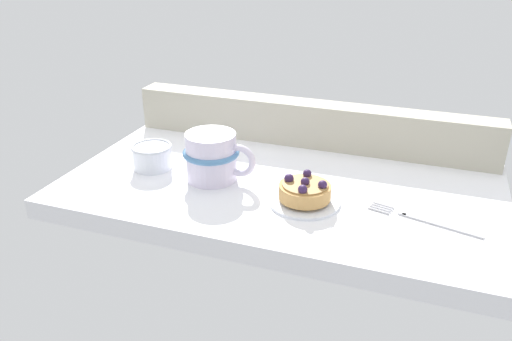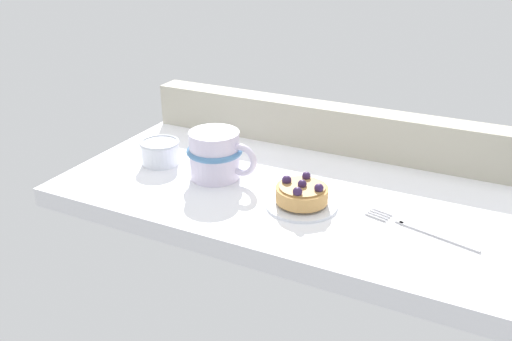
# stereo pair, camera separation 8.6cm
# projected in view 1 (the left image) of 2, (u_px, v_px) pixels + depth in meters

# --- Properties ---
(ground_plane) EXTENTS (0.76, 0.43, 0.03)m
(ground_plane) POSITION_uv_depth(u_px,v_px,m) (282.00, 189.00, 0.92)
(ground_plane) COLOR white
(window_rail_back) EXTENTS (0.74, 0.06, 0.09)m
(window_rail_back) POSITION_uv_depth(u_px,v_px,m) (309.00, 123.00, 1.05)
(window_rail_back) COLOR #B2AD99
(window_rail_back) RESTS_ON ground_plane
(dessert_plate) EXTENTS (0.12, 0.12, 0.01)m
(dessert_plate) POSITION_uv_depth(u_px,v_px,m) (304.00, 201.00, 0.84)
(dessert_plate) COLOR silver
(dessert_plate) RESTS_ON ground_plane
(raspberry_tart) EXTENTS (0.08, 0.08, 0.04)m
(raspberry_tart) POSITION_uv_depth(u_px,v_px,m) (305.00, 190.00, 0.83)
(raspberry_tart) COLOR tan
(raspberry_tart) RESTS_ON dessert_plate
(coffee_mug) EXTENTS (0.13, 0.10, 0.09)m
(coffee_mug) POSITION_uv_depth(u_px,v_px,m) (213.00, 156.00, 0.90)
(coffee_mug) COLOR silver
(coffee_mug) RESTS_ON ground_plane
(dessert_fork) EXTENTS (0.17, 0.06, 0.01)m
(dessert_fork) POSITION_uv_depth(u_px,v_px,m) (422.00, 219.00, 0.78)
(dessert_fork) COLOR #B7B7BC
(dessert_fork) RESTS_ON ground_plane
(sugar_bowl) EXTENTS (0.08, 0.08, 0.05)m
(sugar_bowl) POSITION_uv_depth(u_px,v_px,m) (152.00, 156.00, 0.95)
(sugar_bowl) COLOR silver
(sugar_bowl) RESTS_ON ground_plane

